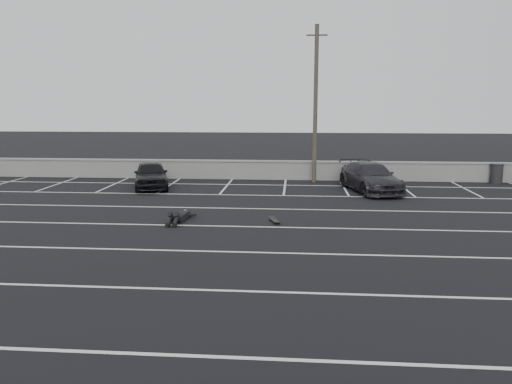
# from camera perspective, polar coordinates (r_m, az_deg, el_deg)

# --- Properties ---
(ground) EXTENTS (120.00, 120.00, 0.00)m
(ground) POSITION_cam_1_polar(r_m,az_deg,el_deg) (14.39, -1.75, -6.89)
(ground) COLOR black
(ground) RESTS_ON ground
(seawall) EXTENTS (50.00, 0.45, 1.06)m
(seawall) POSITION_cam_1_polar(r_m,az_deg,el_deg) (27.96, 1.39, 2.58)
(seawall) COLOR gray
(seawall) RESTS_ON ground
(stall_lines) EXTENTS (36.00, 20.05, 0.01)m
(stall_lines) POSITION_cam_1_polar(r_m,az_deg,el_deg) (18.63, -0.52, -2.93)
(stall_lines) COLOR silver
(stall_lines) RESTS_ON ground
(car_left) EXTENTS (2.69, 4.28, 1.36)m
(car_left) POSITION_cam_1_polar(r_m,az_deg,el_deg) (25.70, -11.91, 1.99)
(car_left) COLOR black
(car_left) RESTS_ON ground
(car_right) EXTENTS (3.01, 5.07, 1.38)m
(car_right) POSITION_cam_1_polar(r_m,az_deg,el_deg) (24.72, 12.93, 1.66)
(car_right) COLOR #242329
(car_right) RESTS_ON ground
(utility_pole) EXTENTS (1.10, 0.22, 8.22)m
(utility_pole) POSITION_cam_1_polar(r_m,az_deg,el_deg) (26.90, 6.82, 9.93)
(utility_pole) COLOR #4C4238
(utility_pole) RESTS_ON ground
(trash_bin) EXTENTS (0.79, 0.79, 1.04)m
(trash_bin) POSITION_cam_1_polar(r_m,az_deg,el_deg) (29.54, 25.80, 1.93)
(trash_bin) COLOR #232426
(trash_bin) RESTS_ON ground
(person) EXTENTS (1.32, 2.62, 0.50)m
(person) POSITION_cam_1_polar(r_m,az_deg,el_deg) (18.51, -8.56, -2.35)
(person) COLOR black
(person) RESTS_ON ground
(skateboard) EXTENTS (0.43, 0.80, 0.09)m
(skateboard) POSITION_cam_1_polar(r_m,az_deg,el_deg) (17.88, 2.14, -3.26)
(skateboard) COLOR black
(skateboard) RESTS_ON ground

